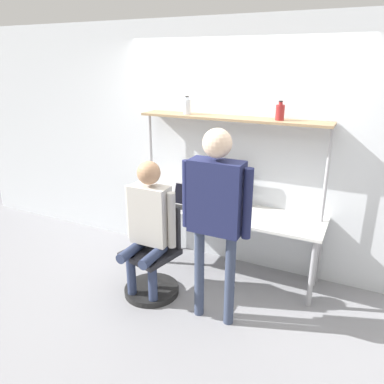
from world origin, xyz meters
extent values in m
plane|color=gray|center=(0.00, 0.00, 0.00)|extent=(12.00, 12.00, 0.00)
cube|color=silver|center=(0.00, 0.65, 1.35)|extent=(8.00, 0.06, 2.70)
cube|color=silver|center=(0.00, 0.32, 0.73)|extent=(2.12, 0.60, 0.03)
cylinder|color=#A5A5AA|center=(-1.00, 0.08, 0.36)|extent=(0.05, 0.05, 0.71)
cylinder|color=#A5A5AA|center=(1.00, 0.08, 0.36)|extent=(0.05, 0.05, 0.71)
cylinder|color=#A5A5AA|center=(-1.00, 0.56, 0.36)|extent=(0.05, 0.05, 0.71)
cylinder|color=#A5A5AA|center=(1.00, 0.56, 0.36)|extent=(0.05, 0.05, 0.71)
cube|color=#997A56|center=(0.00, 0.47, 1.71)|extent=(2.02, 0.28, 0.02)
cylinder|color=#B2B2B7|center=(-0.99, 0.47, 0.86)|extent=(0.04, 0.04, 1.72)
cylinder|color=#B2B2B7|center=(0.99, 0.47, 0.86)|extent=(0.04, 0.04, 1.72)
cylinder|color=#B7B7BC|center=(-0.05, 0.51, 0.75)|extent=(0.17, 0.17, 0.01)
cylinder|color=#B7B7BC|center=(-0.05, 0.51, 0.80)|extent=(0.06, 0.06, 0.08)
cube|color=#B7B7BC|center=(-0.05, 0.51, 1.01)|extent=(0.60, 0.01, 0.37)
cube|color=navy|center=(-0.05, 0.51, 1.01)|extent=(0.58, 0.02, 0.35)
cube|color=#BCBCC1|center=(-0.43, 0.19, 0.75)|extent=(0.31, 0.25, 0.01)
cube|color=black|center=(-0.43, 0.17, 0.76)|extent=(0.26, 0.14, 0.00)
cube|color=#BCBCC1|center=(-0.43, 0.28, 0.87)|extent=(0.31, 0.09, 0.24)
cube|color=black|center=(-0.43, 0.27, 0.87)|extent=(0.27, 0.08, 0.21)
cube|color=black|center=(-0.21, 0.24, 0.75)|extent=(0.07, 0.15, 0.01)
cube|color=black|center=(-0.21, 0.24, 0.76)|extent=(0.06, 0.13, 0.00)
cylinder|color=black|center=(-0.49, -0.39, 0.03)|extent=(0.56, 0.56, 0.06)
cylinder|color=#4C4C51|center=(-0.49, -0.39, 0.24)|extent=(0.06, 0.06, 0.37)
cube|color=#26262B|center=(-0.49, -0.39, 0.45)|extent=(0.55, 0.55, 0.05)
cube|color=#26262B|center=(-0.45, -0.19, 0.70)|extent=(0.41, 0.13, 0.45)
cylinder|color=#2D3856|center=(-0.62, -0.56, 0.24)|extent=(0.09, 0.09, 0.48)
cylinder|color=#2D3856|center=(-0.37, -0.56, 0.24)|extent=(0.09, 0.09, 0.48)
cylinder|color=#2D3856|center=(-0.62, -0.53, 0.52)|extent=(0.10, 0.38, 0.10)
cylinder|color=#2D3856|center=(-0.37, -0.53, 0.52)|extent=(0.10, 0.38, 0.10)
cube|color=beige|center=(-0.49, -0.36, 0.86)|extent=(0.38, 0.20, 0.58)
cylinder|color=beige|center=(-0.73, -0.36, 0.84)|extent=(0.08, 0.08, 0.55)
cylinder|color=beige|center=(-0.26, -0.36, 0.84)|extent=(0.08, 0.08, 0.55)
sphere|color=tan|center=(-0.49, -0.36, 1.28)|extent=(0.22, 0.22, 0.22)
cylinder|color=#38425B|center=(0.09, -0.49, 0.44)|extent=(0.09, 0.09, 0.89)
cylinder|color=#38425B|center=(0.38, -0.49, 0.44)|extent=(0.09, 0.09, 0.89)
cube|color=#1E234C|center=(0.24, -0.49, 1.20)|extent=(0.45, 0.20, 0.63)
cylinder|color=#1E234C|center=(-0.04, -0.49, 1.19)|extent=(0.08, 0.08, 0.60)
cylinder|color=#1E234C|center=(0.51, -0.49, 1.19)|extent=(0.08, 0.08, 0.60)
sphere|color=beige|center=(0.24, -0.49, 1.65)|extent=(0.24, 0.24, 0.24)
cylinder|color=silver|center=(-0.51, 0.47, 1.80)|extent=(0.08, 0.08, 0.15)
cylinder|color=silver|center=(-0.51, 0.47, 1.89)|extent=(0.03, 0.03, 0.03)
cylinder|color=black|center=(-0.51, 0.47, 1.90)|extent=(0.04, 0.04, 0.01)
cylinder|color=maroon|center=(0.49, 0.47, 1.79)|extent=(0.08, 0.08, 0.15)
cylinder|color=maroon|center=(0.49, 0.47, 1.88)|extent=(0.04, 0.04, 0.03)
cylinder|color=black|center=(0.49, 0.47, 1.90)|extent=(0.04, 0.04, 0.01)
camera|label=1|loc=(1.32, -3.19, 2.27)|focal=35.00mm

